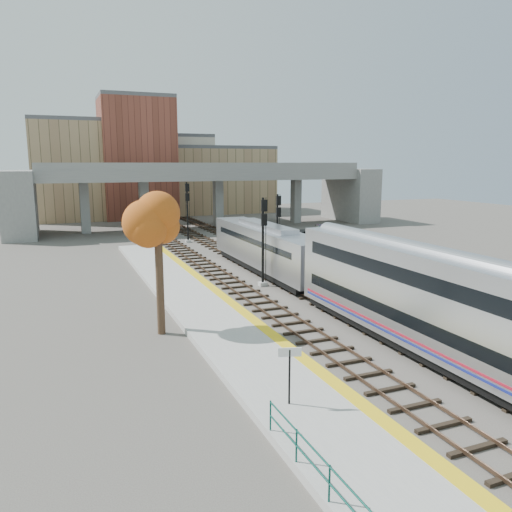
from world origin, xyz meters
name	(u,v)px	position (x,y,z in m)	size (l,w,h in m)	color
ground	(330,314)	(0.00, 0.00, 0.00)	(160.00, 160.00, 0.00)	#47423D
platform	(222,325)	(-7.25, 0.00, 0.17)	(4.50, 60.00, 0.35)	#9E9E99
yellow_strip	(252,318)	(-5.35, 0.00, 0.35)	(0.70, 60.00, 0.01)	yellow
tracks	(266,272)	(0.93, 12.50, 0.08)	(10.70, 95.00, 0.25)	black
overpass	(205,188)	(4.92, 45.00, 5.81)	(54.00, 12.00, 9.50)	slate
buildings_far	(152,172)	(1.26, 66.57, 7.88)	(43.00, 21.00, 20.60)	tan
parking_lot	(313,240)	(14.00, 28.00, 0.02)	(14.00, 18.00, 0.04)	black
locomotive	(266,247)	(1.00, 12.69, 2.28)	(3.02, 19.05, 4.10)	#A8AAB2
coach	(462,313)	(1.00, -9.91, 2.80)	(3.03, 25.00, 5.00)	#A8AAB2
signal_mast_near	(263,243)	(-1.10, 8.37, 3.39)	(0.60, 0.64, 6.90)	#9E9E99
signal_mast_mid	(278,232)	(3.00, 14.71, 3.26)	(0.60, 0.64, 6.70)	#9E9E99
signal_mast_far	(188,213)	(-1.10, 31.69, 3.61)	(0.60, 0.64, 7.22)	#9E9E99
station_sign	(290,364)	(-7.95, -10.49, 1.98)	(0.87, 0.32, 2.27)	black
tree	(158,227)	(-10.69, 0.36, 6.08)	(3.60, 3.60, 8.20)	#382619
car_a	(302,243)	(9.61, 22.67, 0.64)	(1.43, 3.55, 1.21)	#99999E
car_b	(315,235)	(14.18, 27.84, 0.61)	(1.21, 3.47, 1.14)	#99999E
car_c	(326,230)	(17.44, 30.73, 0.66)	(1.73, 4.25, 1.23)	#99999E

